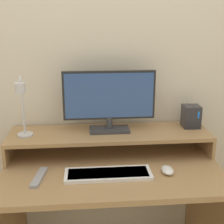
{
  "coord_description": "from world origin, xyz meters",
  "views": [
    {
      "loc": [
        -0.14,
        -1.19,
        1.51
      ],
      "look_at": [
        0.0,
        0.37,
        1.03
      ],
      "focal_mm": 50.0,
      "sensor_mm": 36.0,
      "label": 1
    }
  ],
  "objects_px": {
    "router_dock": "(191,116)",
    "desk_lamp": "(22,106)",
    "monitor": "(110,99)",
    "mouse": "(167,170)",
    "keyboard": "(108,174)",
    "remote_control": "(39,177)"
  },
  "relations": [
    {
      "from": "router_dock",
      "to": "mouse",
      "type": "bearing_deg",
      "value": -124.36
    },
    {
      "from": "remote_control",
      "to": "monitor",
      "type": "bearing_deg",
      "value": 38.03
    },
    {
      "from": "monitor",
      "to": "remote_control",
      "type": "xyz_separation_m",
      "value": [
        -0.38,
        -0.3,
        -0.32
      ]
    },
    {
      "from": "desk_lamp",
      "to": "keyboard",
      "type": "height_order",
      "value": "desk_lamp"
    },
    {
      "from": "router_dock",
      "to": "keyboard",
      "type": "xyz_separation_m",
      "value": [
        -0.53,
        -0.33,
        -0.19
      ]
    },
    {
      "from": "router_dock",
      "to": "remote_control",
      "type": "bearing_deg",
      "value": -159.6
    },
    {
      "from": "monitor",
      "to": "desk_lamp",
      "type": "height_order",
      "value": "monitor"
    },
    {
      "from": "keyboard",
      "to": "mouse",
      "type": "xyz_separation_m",
      "value": [
        0.31,
        0.0,
        0.01
      ]
    },
    {
      "from": "desk_lamp",
      "to": "remote_control",
      "type": "bearing_deg",
      "value": -64.1
    },
    {
      "from": "monitor",
      "to": "router_dock",
      "type": "xyz_separation_m",
      "value": [
        0.5,
        0.03,
        -0.13
      ]
    },
    {
      "from": "router_dock",
      "to": "remote_control",
      "type": "xyz_separation_m",
      "value": [
        -0.88,
        -0.33,
        -0.19
      ]
    },
    {
      "from": "monitor",
      "to": "router_dock",
      "type": "height_order",
      "value": "monitor"
    },
    {
      "from": "router_dock",
      "to": "mouse",
      "type": "xyz_separation_m",
      "value": [
        -0.22,
        -0.32,
        -0.19
      ]
    },
    {
      "from": "desk_lamp",
      "to": "keyboard",
      "type": "distance_m",
      "value": 0.58
    },
    {
      "from": "monitor",
      "to": "mouse",
      "type": "distance_m",
      "value": 0.51
    },
    {
      "from": "router_dock",
      "to": "keyboard",
      "type": "relative_size",
      "value": 0.3
    },
    {
      "from": "router_dock",
      "to": "desk_lamp",
      "type": "bearing_deg",
      "value": -171.62
    },
    {
      "from": "mouse",
      "to": "remote_control",
      "type": "distance_m",
      "value": 0.66
    },
    {
      "from": "keyboard",
      "to": "remote_control",
      "type": "height_order",
      "value": "keyboard"
    },
    {
      "from": "keyboard",
      "to": "mouse",
      "type": "relative_size",
      "value": 4.61
    },
    {
      "from": "desk_lamp",
      "to": "remote_control",
      "type": "relative_size",
      "value": 1.71
    },
    {
      "from": "desk_lamp",
      "to": "keyboard",
      "type": "bearing_deg",
      "value": -22.65
    }
  ]
}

